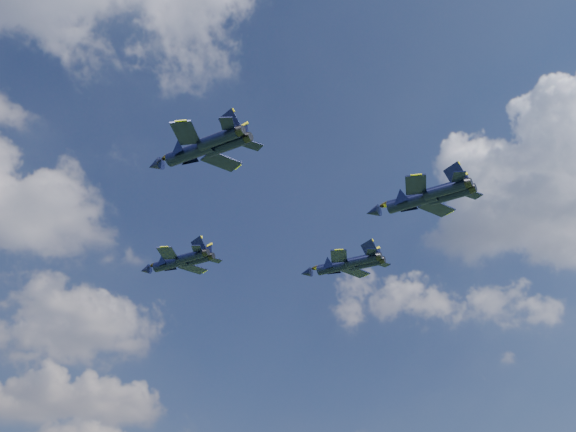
# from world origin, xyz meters

# --- Properties ---
(jet_lead) EXTENTS (11.85, 14.48, 3.63)m
(jet_lead) POSITION_xyz_m (-9.36, 21.22, 56.65)
(jet_lead) COLOR black
(jet_left) EXTENTS (12.38, 15.67, 3.89)m
(jet_left) POSITION_xyz_m (-16.83, -11.26, 56.93)
(jet_left) COLOR black
(jet_right) EXTENTS (12.86, 15.03, 3.83)m
(jet_right) POSITION_xyz_m (17.06, 12.52, 57.63)
(jet_right) COLOR black
(jet_slot) EXTENTS (12.74, 16.32, 4.04)m
(jet_slot) POSITION_xyz_m (15.06, -13.20, 56.67)
(jet_slot) COLOR black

